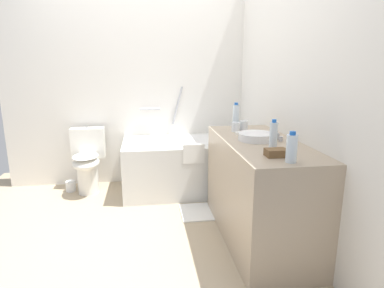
# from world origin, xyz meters

# --- Properties ---
(ground_plane) EXTENTS (3.61, 3.61, 0.00)m
(ground_plane) POSITION_xyz_m (0.00, 0.00, 0.00)
(ground_plane) COLOR tan
(wall_back_tiled) EXTENTS (3.01, 0.10, 2.44)m
(wall_back_tiled) POSITION_xyz_m (0.00, 1.29, 1.22)
(wall_back_tiled) COLOR silver
(wall_back_tiled) RESTS_ON ground_plane
(wall_right_mirror) EXTENTS (0.10, 2.89, 2.44)m
(wall_right_mirror) POSITION_xyz_m (1.35, 0.00, 1.22)
(wall_right_mirror) COLOR silver
(wall_right_mirror) RESTS_ON ground_plane
(bathtub) EXTENTS (1.42, 0.78, 1.17)m
(bathtub) POSITION_xyz_m (0.56, 0.85, 0.31)
(bathtub) COLOR silver
(bathtub) RESTS_ON ground_plane
(toilet) EXTENTS (0.37, 0.50, 0.73)m
(toilet) POSITION_xyz_m (-0.55, 0.97, 0.37)
(toilet) COLOR white
(toilet) RESTS_ON ground_plane
(vanity_counter) EXTENTS (0.58, 1.38, 0.84)m
(vanity_counter) POSITION_xyz_m (1.02, -0.30, 0.42)
(vanity_counter) COLOR tan
(vanity_counter) RESTS_ON ground_plane
(sink_basin) EXTENTS (0.29, 0.29, 0.06)m
(sink_basin) POSITION_xyz_m (0.98, -0.27, 0.86)
(sink_basin) COLOR white
(sink_basin) RESTS_ON vanity_counter
(sink_faucet) EXTENTS (0.12, 0.15, 0.06)m
(sink_faucet) POSITION_xyz_m (1.16, -0.27, 0.86)
(sink_faucet) COLOR #B3B3B8
(sink_faucet) RESTS_ON vanity_counter
(water_bottle_0) EXTENTS (0.06, 0.06, 0.25)m
(water_bottle_0) POSITION_xyz_m (0.95, 0.20, 0.95)
(water_bottle_0) COLOR silver
(water_bottle_0) RESTS_ON vanity_counter
(water_bottle_1) EXTENTS (0.07, 0.07, 0.19)m
(water_bottle_1) POSITION_xyz_m (0.99, -0.88, 0.93)
(water_bottle_1) COLOR silver
(water_bottle_1) RESTS_ON vanity_counter
(water_bottle_2) EXTENTS (0.06, 0.06, 0.22)m
(water_bottle_2) POSITION_xyz_m (1.00, -0.58, 0.94)
(water_bottle_2) COLOR silver
(water_bottle_2) RESTS_ON vanity_counter
(drinking_glass_0) EXTENTS (0.08, 0.08, 0.09)m
(drinking_glass_0) POSITION_xyz_m (1.01, 0.14, 0.88)
(drinking_glass_0) COLOR white
(drinking_glass_0) RESTS_ON vanity_counter
(drinking_glass_1) EXTENTS (0.08, 0.08, 0.08)m
(drinking_glass_1) POSITION_xyz_m (0.92, 0.10, 0.88)
(drinking_glass_1) COLOR white
(drinking_glass_1) RESTS_ON vanity_counter
(amenity_basket) EXTENTS (0.14, 0.10, 0.05)m
(amenity_basket) POSITION_xyz_m (0.96, -0.74, 0.86)
(amenity_basket) COLOR brown
(amenity_basket) RESTS_ON vanity_counter
(soap_dish) EXTENTS (0.09, 0.06, 0.02)m
(soap_dish) POSITION_xyz_m (0.93, -0.03, 0.85)
(soap_dish) COLOR white
(soap_dish) RESTS_ON vanity_counter
(bath_mat) EXTENTS (0.51, 0.40, 0.01)m
(bath_mat) POSITION_xyz_m (0.68, 0.23, 0.01)
(bath_mat) COLOR white
(bath_mat) RESTS_ON ground_plane
(toilet_paper_roll) EXTENTS (0.11, 0.11, 0.12)m
(toilet_paper_roll) POSITION_xyz_m (-0.77, 1.00, 0.06)
(toilet_paper_roll) COLOR white
(toilet_paper_roll) RESTS_ON ground_plane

